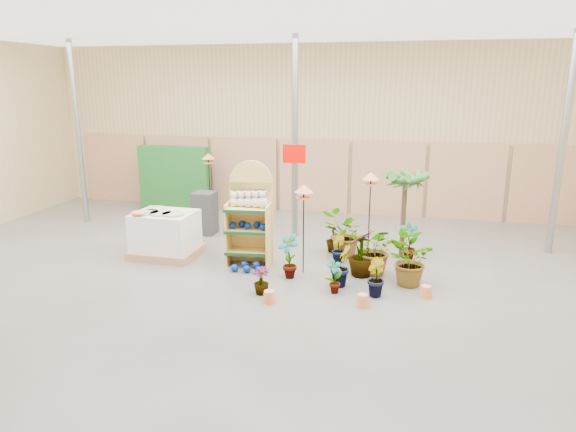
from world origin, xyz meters
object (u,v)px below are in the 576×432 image
Objects in this scene: pallet_stack at (165,234)px; potted_plant_2 at (376,249)px; display_shelf at (250,217)px; bird_table_front at (304,192)px.

potted_plant_2 is (4.30, -0.09, 0.02)m from pallet_stack.
potted_plant_2 is (2.46, -0.09, -0.45)m from display_shelf.
potted_plant_2 is at bearing -7.61° from display_shelf.
display_shelf is 1.20× the size of bird_table_front.
potted_plant_2 is (1.34, 0.24, -1.09)m from bird_table_front.
display_shelf is at bearing 1.76° from pallet_stack.
display_shelf is 2.12× the size of potted_plant_2.
pallet_stack is 4.30m from potted_plant_2.
display_shelf is 2.51m from potted_plant_2.
bird_table_front is at bearing -4.59° from pallet_stack.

